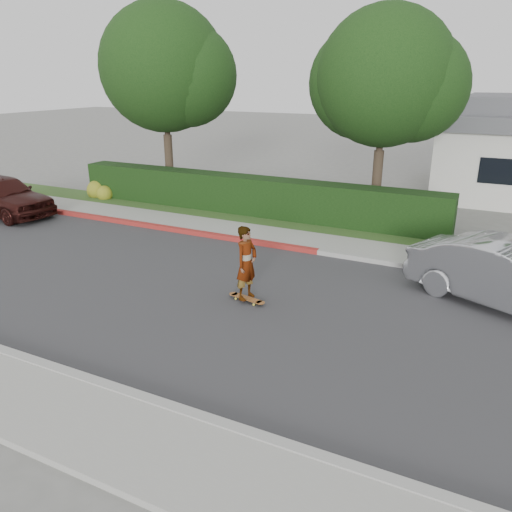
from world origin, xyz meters
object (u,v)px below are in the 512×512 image
Objects in this scene: skateboard at (247,298)px; skateboarder at (246,263)px; car_maroon at (2,195)px; car_silver at (511,276)px.

skateboard is 0.59× the size of skateboarder.
skateboarder is 0.39× the size of car_maroon.
skateboard is 0.22× the size of car_silver.
skateboarder reaches higher than skateboard.
car_silver is at bearing -56.13° from skateboarder.
car_silver is (5.55, 2.44, -0.23)m from skateboarder.
car_maroon reaches higher than skateboard.
skateboard is 0.90m from skateboarder.
skateboarder is (0.00, 0.00, 0.90)m from skateboard.
car_maroon is (-17.54, 0.44, 0.02)m from car_silver.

